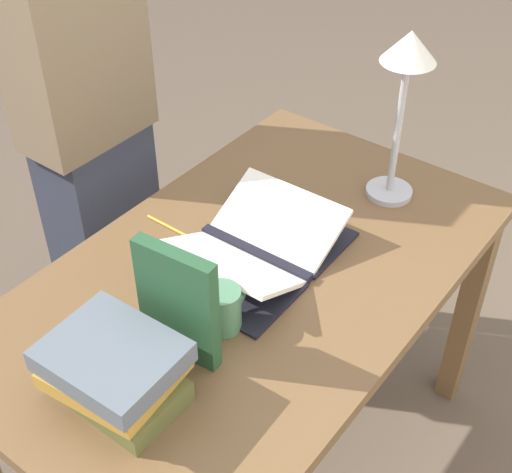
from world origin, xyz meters
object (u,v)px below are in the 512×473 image
object	(u,v)px
open_book	(255,247)
person_reader	(88,128)
book_stack_tall	(115,371)
coffee_mug	(223,308)
pencil	(170,227)
book_standing_upright	(178,304)
reading_lamp	(406,76)

from	to	relation	value
open_book	person_reader	world-z (taller)	person_reader
book_stack_tall	coffee_mug	xyz separation A→B (m)	(-0.26, 0.04, -0.02)
open_book	person_reader	xyz separation A→B (m)	(-0.09, -0.66, 0.04)
open_book	pencil	distance (m)	0.24
book_standing_upright	person_reader	distance (m)	0.83
person_reader	reading_lamp	bearing A→B (deg)	-67.85
pencil	book_standing_upright	bearing A→B (deg)	46.26
coffee_mug	book_standing_upright	bearing A→B (deg)	-12.68
open_book	book_stack_tall	world-z (taller)	book_stack_tall
reading_lamp	person_reader	distance (m)	0.89
reading_lamp	person_reader	world-z (taller)	person_reader
person_reader	coffee_mug	bearing A→B (deg)	-112.58
book_standing_upright	coffee_mug	world-z (taller)	book_standing_upright
coffee_mug	person_reader	size ratio (longest dim) A/B	0.07
pencil	person_reader	size ratio (longest dim) A/B	0.09
pencil	person_reader	distance (m)	0.45
coffee_mug	person_reader	bearing A→B (deg)	-112.58
pencil	reading_lamp	bearing A→B (deg)	141.59
book_stack_tall	reading_lamp	xyz separation A→B (m)	(-0.89, 0.09, 0.27)
coffee_mug	person_reader	distance (m)	0.80
book_standing_upright	coffee_mug	distance (m)	0.14
book_standing_upright	reading_lamp	bearing A→B (deg)	169.11
coffee_mug	person_reader	xyz separation A→B (m)	(-0.31, -0.74, 0.02)
book_standing_upright	person_reader	bearing A→B (deg)	-125.45
book_standing_upright	person_reader	size ratio (longest dim) A/B	0.15
open_book	reading_lamp	world-z (taller)	reading_lamp
open_book	reading_lamp	distance (m)	0.53
reading_lamp	pencil	distance (m)	0.67
open_book	book_standing_upright	distance (m)	0.34
open_book	reading_lamp	xyz separation A→B (m)	(-0.41, 0.13, 0.31)
reading_lamp	coffee_mug	xyz separation A→B (m)	(0.63, -0.05, -0.29)
book_stack_tall	pencil	xyz separation A→B (m)	(-0.44, -0.27, -0.07)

